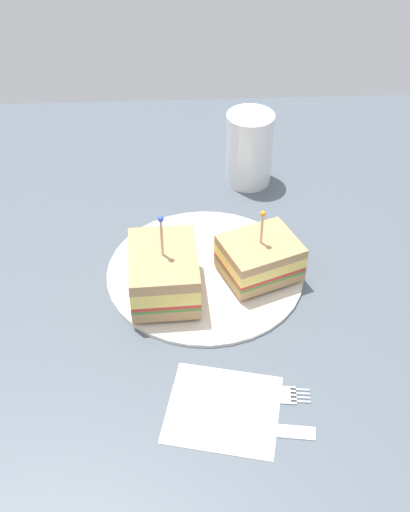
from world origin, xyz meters
TOP-DOWN VIEW (x-y plane):
  - ground_plane at (0.00, 0.00)cm, footprint 92.16×92.16cm
  - plate at (0.00, 0.00)cm, footprint 24.44×24.44cm
  - sandwich_half_front at (5.00, 3.62)cm, footprint 8.35×10.74cm
  - sandwich_half_back at (-6.59, 0.98)cm, footprint 10.89×10.04cm
  - drink_glass at (-7.32, -20.28)cm, footprint 6.79×6.79cm
  - napkin at (-0.88, 20.33)cm, footprint 13.18×12.34cm
  - fork at (-5.10, 18.72)cm, footprint 12.77×2.54cm
  - knife at (-4.08, 22.84)cm, footprint 13.03×2.94cm

SIDE VIEW (x-z plane):
  - ground_plane at x=0.00cm, z-range -2.00..0.00cm
  - napkin at x=-0.88cm, z-range 0.00..0.15cm
  - fork at x=-5.10cm, z-range 0.00..0.35cm
  - knife at x=-4.08cm, z-range 0.00..0.35cm
  - plate at x=0.00cm, z-range 0.00..0.92cm
  - sandwich_half_back at x=-6.59cm, z-range -1.40..7.95cm
  - sandwich_half_front at x=5.00cm, z-range -1.80..9.28cm
  - drink_glass at x=-7.32cm, z-range -0.33..10.50cm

